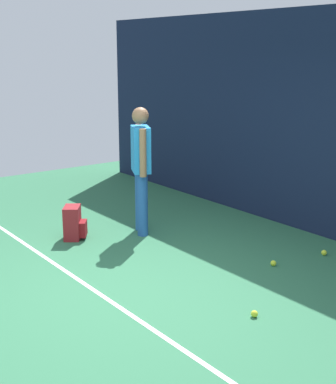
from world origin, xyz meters
The scene contains 8 objects.
ground_plane centered at (0.00, 0.00, 0.00)m, with size 12.00×12.00×0.00m, color #2D6B47.
back_fence centered at (0.00, 3.00, 1.48)m, with size 10.00×0.10×2.96m, color #141E38.
court_line centered at (0.00, -0.34, 0.00)m, with size 9.00×0.05×0.00m, color white.
tennis_player centered at (-1.55, 1.13, 0.97)m, with size 0.48×0.38×1.70m.
backpack centered at (-1.88, 0.27, 0.21)m, with size 0.38×0.38×0.44m.
tennis_ball_near_player centered at (1.13, 0.56, 0.03)m, with size 0.07×0.07×0.07m, color #CCE033.
tennis_ball_by_fence centered at (0.50, 2.40, 0.03)m, with size 0.07×0.07×0.07m, color #CCE033.
tennis_ball_mid_court centered at (0.37, 1.65, 0.03)m, with size 0.07×0.07×0.07m, color #CCE033.
Camera 1 is at (4.40, -2.93, 2.42)m, focal length 51.90 mm.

